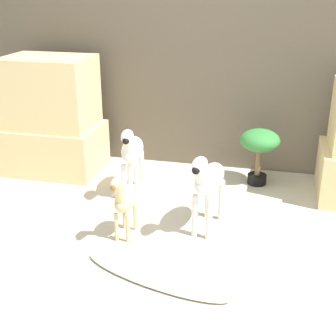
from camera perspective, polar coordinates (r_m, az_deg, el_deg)
ground_plane at (r=3.10m, az=0.31°, el=-10.94°), size 14.00×14.00×0.00m
wall_back at (r=4.32m, az=5.67°, el=14.20°), size 6.40×0.08×2.20m
rock_pillar_left at (r=4.42m, az=-13.90°, el=5.87°), size 0.85×0.61×1.06m
zebra_right at (r=3.26m, az=4.90°, el=-1.55°), size 0.24×0.56×0.63m
zebra_left at (r=3.81m, az=-4.44°, el=2.05°), size 0.24×0.56×0.63m
giraffe_figurine at (r=3.21m, az=-5.42°, el=-3.95°), size 0.13×0.36×0.51m
potted_palm_front at (r=4.09m, az=11.10°, el=2.82°), size 0.34×0.34×0.50m
surfboard at (r=2.92m, az=-1.70°, el=-12.81°), size 1.02×0.52×0.08m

